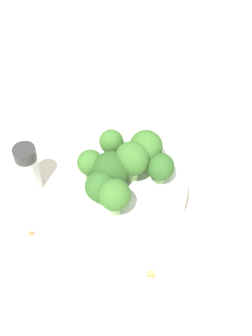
# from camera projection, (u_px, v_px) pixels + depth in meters

# --- Properties ---
(ground_plane) EXTENTS (3.00, 3.00, 0.00)m
(ground_plane) POSITION_uv_depth(u_px,v_px,m) (126.00, 200.00, 0.62)
(ground_plane) COLOR beige
(bowl) EXTENTS (0.16, 0.16, 0.04)m
(bowl) POSITION_uv_depth(u_px,v_px,m) (126.00, 192.00, 0.61)
(bowl) COLOR white
(bowl) RESTS_ON ground_plane
(broccoli_floret_0) EXTENTS (0.04, 0.04, 0.06)m
(broccoli_floret_0) POSITION_uv_depth(u_px,v_px,m) (132.00, 159.00, 0.57)
(broccoli_floret_0) COLOR #8EB770
(broccoli_floret_0) RESTS_ON bowl
(broccoli_floret_1) EXTENTS (0.04, 0.04, 0.06)m
(broccoli_floret_1) POSITION_uv_depth(u_px,v_px,m) (146.00, 148.00, 0.59)
(broccoli_floret_1) COLOR #7A9E5B
(broccoli_floret_1) RESTS_ON bowl
(broccoli_floret_2) EXTENTS (0.05, 0.05, 0.05)m
(broccoli_floret_2) POSITION_uv_depth(u_px,v_px,m) (111.00, 170.00, 0.57)
(broccoli_floret_2) COLOR #7A9E5B
(broccoli_floret_2) RESTS_ON bowl
(broccoli_floret_3) EXTENTS (0.04, 0.04, 0.06)m
(broccoli_floret_3) POSITION_uv_depth(u_px,v_px,m) (115.00, 196.00, 0.54)
(broccoli_floret_3) COLOR #8EB770
(broccoli_floret_3) RESTS_ON bowl
(broccoli_floret_4) EXTENTS (0.04, 0.04, 0.05)m
(broccoli_floret_4) POSITION_uv_depth(u_px,v_px,m) (100.00, 187.00, 0.56)
(broccoli_floret_4) COLOR #84AD66
(broccoli_floret_4) RESTS_ON bowl
(broccoli_floret_5) EXTENTS (0.03, 0.03, 0.04)m
(broccoli_floret_5) POSITION_uv_depth(u_px,v_px,m) (111.00, 143.00, 0.61)
(broccoli_floret_5) COLOR #8EB770
(broccoli_floret_5) RESTS_ON bowl
(broccoli_floret_6) EXTENTS (0.04, 0.04, 0.05)m
(broccoli_floret_6) POSITION_uv_depth(u_px,v_px,m) (161.00, 170.00, 0.58)
(broccoli_floret_6) COLOR #7A9E5B
(broccoli_floret_6) RESTS_ON bowl
(broccoli_floret_7) EXTENTS (0.03, 0.03, 0.05)m
(broccoli_floret_7) POSITION_uv_depth(u_px,v_px,m) (90.00, 164.00, 0.58)
(broccoli_floret_7) COLOR #7A9E5B
(broccoli_floret_7) RESTS_ON bowl
(pepper_shaker) EXTENTS (0.03, 0.03, 0.08)m
(pepper_shaker) POSITION_uv_depth(u_px,v_px,m) (28.00, 168.00, 0.61)
(pepper_shaker) COLOR #B2B7BC
(pepper_shaker) RESTS_ON ground_plane
(almond_crumb_0) EXTENTS (0.00, 0.01, 0.01)m
(almond_crumb_0) POSITION_uv_depth(u_px,v_px,m) (31.00, 232.00, 0.59)
(almond_crumb_0) COLOR olive
(almond_crumb_0) RESTS_ON ground_plane
(almond_crumb_1) EXTENTS (0.01, 0.01, 0.01)m
(almond_crumb_1) POSITION_uv_depth(u_px,v_px,m) (137.00, 145.00, 0.68)
(almond_crumb_1) COLOR tan
(almond_crumb_1) RESTS_ON ground_plane
(almond_crumb_2) EXTENTS (0.01, 0.01, 0.01)m
(almond_crumb_2) POSITION_uv_depth(u_px,v_px,m) (151.00, 273.00, 0.55)
(almond_crumb_2) COLOR #AD7F4C
(almond_crumb_2) RESTS_ON ground_plane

